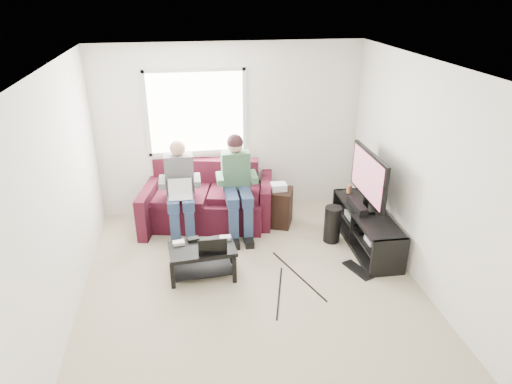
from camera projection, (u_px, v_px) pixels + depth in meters
floor at (253, 290)px, 5.45m from camera, size 4.50×4.50×0.00m
ceiling at (252, 67)px, 4.36m from camera, size 4.50×4.50×0.00m
wall_back at (230, 130)px, 6.93m from camera, size 4.50×0.00×4.50m
wall_front at (307, 336)px, 2.89m from camera, size 4.50×0.00×4.50m
wall_left at (58, 204)px, 4.62m from camera, size 0.00×4.50×4.50m
wall_right at (426, 179)px, 5.19m from camera, size 0.00×4.50×4.50m
window at (196, 113)px, 6.71m from camera, size 1.48×0.04×1.28m
sofa at (209, 202)px, 6.89m from camera, size 2.10×1.22×0.90m
person_left at (180, 187)px, 6.34m from camera, size 0.40×0.70×1.37m
person_right at (237, 179)px, 6.45m from camera, size 0.40×0.71×1.42m
laptop_silver at (180, 193)px, 6.18m from camera, size 0.35×0.27×0.24m
coffee_table at (202, 255)px, 5.61m from camera, size 0.84×0.55×0.40m
laptop_black at (212, 241)px, 5.46m from camera, size 0.35×0.26×0.24m
controller_a at (179, 243)px, 5.62m from camera, size 0.15×0.11×0.04m
controller_b at (193, 239)px, 5.70m from camera, size 0.16×0.12×0.04m
controller_c at (225, 238)px, 5.73m from camera, size 0.14×0.09×0.04m
tv_stand at (366, 230)px, 6.29m from camera, size 0.50×1.57×0.52m
tv at (369, 177)px, 6.07m from camera, size 0.12×1.10×0.81m
soundbar at (357, 206)px, 6.23m from camera, size 0.12×0.50×0.10m
drink_cup at (349, 189)px, 6.71m from camera, size 0.08×0.08×0.12m
console_white at (378, 240)px, 5.90m from camera, size 0.30×0.22×0.06m
console_grey at (359, 215)px, 6.53m from camera, size 0.34×0.26×0.08m
console_black at (368, 227)px, 6.22m from camera, size 0.38×0.30×0.07m
subwoofer at (332, 224)px, 6.38m from camera, size 0.23×0.23×0.53m
keyboard_floor at (358, 270)px, 5.80m from camera, size 0.30×0.48×0.03m
end_table at (278, 206)px, 6.81m from camera, size 0.38×0.38×0.67m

